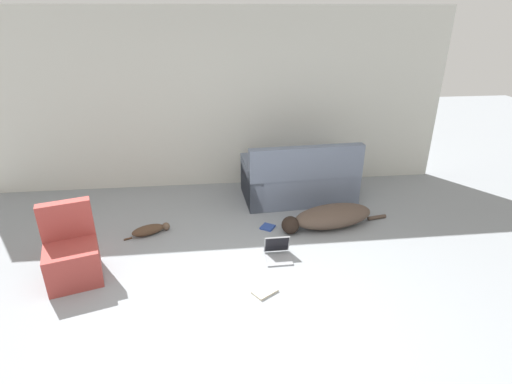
% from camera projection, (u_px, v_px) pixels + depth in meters
% --- Properties ---
extents(ground_plane, '(20.00, 20.00, 0.00)m').
position_uv_depth(ground_plane, '(224.00, 334.00, 3.53)').
color(ground_plane, gray).
extents(wall_back, '(7.34, 0.06, 2.70)m').
position_uv_depth(wall_back, '(212.00, 102.00, 6.10)').
color(wall_back, beige).
rests_on(wall_back, ground_plane).
extents(couch, '(1.68, 1.03, 0.93)m').
position_uv_depth(couch, '(299.00, 180.00, 6.01)').
color(couch, slate).
rests_on(couch, ground_plane).
extents(dog, '(1.53, 0.63, 0.30)m').
position_uv_depth(dog, '(330.00, 217.00, 5.24)').
color(dog, '#4C3D33').
rests_on(dog, ground_plane).
extents(cat, '(0.57, 0.32, 0.12)m').
position_uv_depth(cat, '(150.00, 230.00, 5.10)').
color(cat, '#473323').
rests_on(cat, ground_plane).
extents(laptop_open, '(0.30, 0.32, 0.24)m').
position_uv_depth(laptop_open, '(278.00, 251.00, 4.63)').
color(laptop_open, gray).
rests_on(laptop_open, ground_plane).
extents(book_cream, '(0.29, 0.27, 0.02)m').
position_uv_depth(book_cream, '(265.00, 291.00, 4.06)').
color(book_cream, beige).
rests_on(book_cream, ground_plane).
extents(book_blue, '(0.23, 0.23, 0.02)m').
position_uv_depth(book_blue, '(268.00, 227.00, 5.27)').
color(book_blue, '#28428E').
rests_on(book_blue, ground_plane).
extents(side_chair, '(0.66, 0.67, 0.82)m').
position_uv_depth(side_chair, '(72.00, 255.00, 4.18)').
color(side_chair, '#993833').
rests_on(side_chair, ground_plane).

